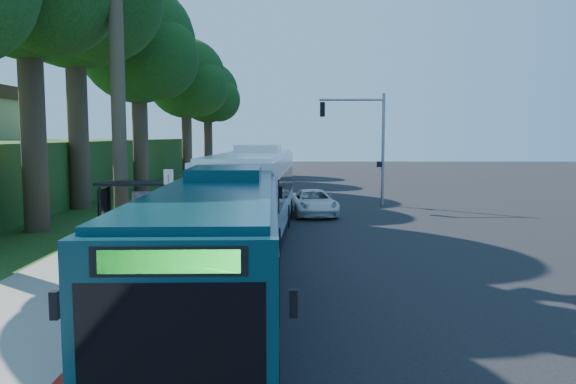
{
  "coord_description": "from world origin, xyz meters",
  "views": [
    {
      "loc": [
        -1.01,
        -25.16,
        4.39
      ],
      "look_at": [
        -1.11,
        1.0,
        1.75
      ],
      "focal_mm": 35.0,
      "sensor_mm": 36.0,
      "label": 1
    }
  ],
  "objects_px": {
    "pickup": "(313,202)",
    "teal_bus": "(220,253)",
    "bus_shelter": "(134,200)",
    "white_bus": "(254,192)"
  },
  "relations": [
    {
      "from": "bus_shelter",
      "to": "white_bus",
      "type": "distance_m",
      "value": 5.07
    },
    {
      "from": "bus_shelter",
      "to": "teal_bus",
      "type": "bearing_deg",
      "value": -64.74
    },
    {
      "from": "bus_shelter",
      "to": "teal_bus",
      "type": "distance_m",
      "value": 10.9
    },
    {
      "from": "pickup",
      "to": "white_bus",
      "type": "bearing_deg",
      "value": -119.78
    },
    {
      "from": "pickup",
      "to": "teal_bus",
      "type": "bearing_deg",
      "value": -105.04
    },
    {
      "from": "white_bus",
      "to": "teal_bus",
      "type": "relative_size",
      "value": 1.11
    },
    {
      "from": "white_bus",
      "to": "pickup",
      "type": "distance_m",
      "value": 7.25
    },
    {
      "from": "white_bus",
      "to": "pickup",
      "type": "relative_size",
      "value": 2.68
    },
    {
      "from": "white_bus",
      "to": "teal_bus",
      "type": "xyz_separation_m",
      "value": [
        -0.01,
        -11.84,
        -0.18
      ]
    },
    {
      "from": "pickup",
      "to": "bus_shelter",
      "type": "bearing_deg",
      "value": -137.57
    }
  ]
}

